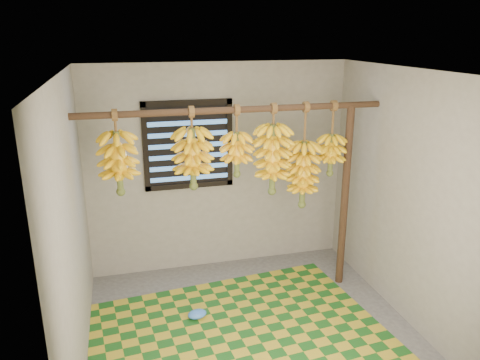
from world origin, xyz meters
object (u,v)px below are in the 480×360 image
object	(u,v)px
plastic_bag	(197,314)
banana_bunch_b	(193,158)
banana_bunch_f	(331,154)
banana_bunch_a	(119,163)
support_post	(345,198)
banana_bunch_e	(303,174)
banana_bunch_c	(237,154)
woven_mat	(242,339)
banana_bunch_d	(273,159)

from	to	relation	value
plastic_bag	banana_bunch_b	size ratio (longest dim) A/B	0.24
banana_bunch_f	banana_bunch_a	bearing A→B (deg)	180.00
support_post	banana_bunch_b	size ratio (longest dim) A/B	2.52
support_post	banana_bunch_e	size ratio (longest dim) A/B	1.83
banana_bunch_a	banana_bunch_e	world-z (taller)	same
banana_bunch_b	banana_bunch_c	world-z (taller)	same
support_post	banana_bunch_f	xyz separation A→B (m)	(-0.19, 0.00, 0.50)
woven_mat	banana_bunch_c	size ratio (longest dim) A/B	3.81
banana_bunch_b	banana_bunch_c	xyz separation A→B (m)	(0.43, 0.00, 0.01)
woven_mat	banana_bunch_f	world-z (taller)	banana_bunch_f
woven_mat	banana_bunch_d	world-z (taller)	banana_bunch_d
support_post	woven_mat	size ratio (longest dim) A/B	0.75
plastic_bag	banana_bunch_e	world-z (taller)	banana_bunch_e
banana_bunch_b	support_post	bearing A→B (deg)	0.00
banana_bunch_b	banana_bunch_f	bearing A→B (deg)	0.00
woven_mat	banana_bunch_d	size ratio (longest dim) A/B	2.93
banana_bunch_d	banana_bunch_f	distance (m)	0.63
banana_bunch_c	banana_bunch_e	size ratio (longest dim) A/B	0.64
banana_bunch_c	banana_bunch_f	distance (m)	1.00
banana_bunch_a	banana_bunch_f	xyz separation A→B (m)	(2.12, 0.00, -0.06)
banana_bunch_e	banana_bunch_f	xyz separation A→B (m)	(0.30, 0.00, 0.19)
banana_bunch_d	banana_bunch_c	bearing A→B (deg)	-180.00
woven_mat	support_post	bearing A→B (deg)	29.01
woven_mat	banana_bunch_f	bearing A→B (deg)	32.94
banana_bunch_c	banana_bunch_d	size ratio (longest dim) A/B	0.77
banana_bunch_c	banana_bunch_a	bearing A→B (deg)	180.00
banana_bunch_e	plastic_bag	bearing A→B (deg)	-165.54
support_post	banana_bunch_e	xyz separation A→B (m)	(-0.49, 0.00, 0.31)
banana_bunch_b	banana_bunch_e	xyz separation A→B (m)	(1.13, 0.00, -0.25)
banana_bunch_d	banana_bunch_e	size ratio (longest dim) A/B	0.84
plastic_bag	banana_bunch_a	xyz separation A→B (m)	(-0.63, 0.31, 1.51)
banana_bunch_c	woven_mat	bearing A→B (deg)	-101.19
banana_bunch_a	banana_bunch_c	xyz separation A→B (m)	(1.12, 0.00, 0.01)
banana_bunch_c	plastic_bag	bearing A→B (deg)	-147.75
banana_bunch_c	banana_bunch_e	xyz separation A→B (m)	(0.70, 0.00, -0.26)
support_post	banana_bunch_d	xyz separation A→B (m)	(-0.82, 0.00, 0.49)
banana_bunch_a	banana_bunch_c	size ratio (longest dim) A/B	1.12
banana_bunch_d	support_post	bearing A→B (deg)	-0.00
support_post	plastic_bag	size ratio (longest dim) A/B	10.41
banana_bunch_a	banana_bunch_d	distance (m)	1.49
banana_bunch_c	banana_bunch_b	bearing A→B (deg)	180.00
plastic_bag	banana_bunch_c	xyz separation A→B (m)	(0.49, 0.31, 1.52)
support_post	plastic_bag	distance (m)	1.95
banana_bunch_c	banana_bunch_e	bearing A→B (deg)	0.00
plastic_bag	banana_bunch_f	xyz separation A→B (m)	(1.49, 0.31, 1.45)
woven_mat	plastic_bag	size ratio (longest dim) A/B	13.95
banana_bunch_a	banana_bunch_c	world-z (taller)	same
banana_bunch_a	banana_bunch_e	bearing A→B (deg)	0.00
support_post	banana_bunch_a	bearing A→B (deg)	180.00
woven_mat	banana_bunch_a	world-z (taller)	banana_bunch_a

